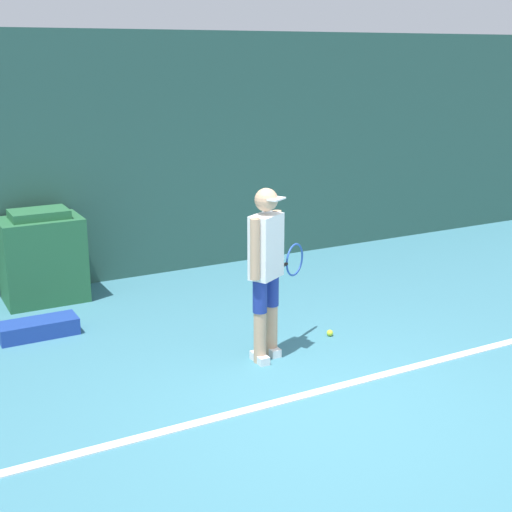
# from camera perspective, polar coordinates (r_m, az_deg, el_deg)

# --- Properties ---
(ground_plane) EXTENTS (24.00, 24.00, 0.00)m
(ground_plane) POSITION_cam_1_polar(r_m,az_deg,el_deg) (6.23, 5.75, -11.86)
(ground_plane) COLOR teal
(back_wall) EXTENTS (24.00, 0.10, 3.18)m
(back_wall) POSITION_cam_1_polar(r_m,az_deg,el_deg) (9.47, -8.78, 7.84)
(back_wall) COLOR #2D564C
(back_wall) RESTS_ON ground_plane
(court_baseline) EXTENTS (21.60, 0.10, 0.01)m
(court_baseline) POSITION_cam_1_polar(r_m,az_deg,el_deg) (6.41, 4.47, -10.91)
(court_baseline) COLOR white
(court_baseline) RESTS_ON ground_plane
(tennis_player) EXTENTS (0.86, 0.56, 1.70)m
(tennis_player) POSITION_cam_1_polar(r_m,az_deg,el_deg) (6.78, 0.87, -0.78)
(tennis_player) COLOR tan
(tennis_player) RESTS_ON ground_plane
(tennis_ball) EXTENTS (0.07, 0.07, 0.07)m
(tennis_ball) POSITION_cam_1_polar(r_m,az_deg,el_deg) (7.64, 5.93, -6.14)
(tennis_ball) COLOR #D1E533
(tennis_ball) RESTS_ON ground_plane
(covered_chair) EXTENTS (0.94, 0.65, 1.12)m
(covered_chair) POSITION_cam_1_polar(r_m,az_deg,el_deg) (8.89, -16.70, -0.13)
(covered_chair) COLOR #28663D
(covered_chair) RESTS_ON ground_plane
(equipment_bag) EXTENTS (0.81, 0.33, 0.18)m
(equipment_bag) POSITION_cam_1_polar(r_m,az_deg,el_deg) (7.92, -17.01, -5.54)
(equipment_bag) COLOR #1E3D99
(equipment_bag) RESTS_ON ground_plane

